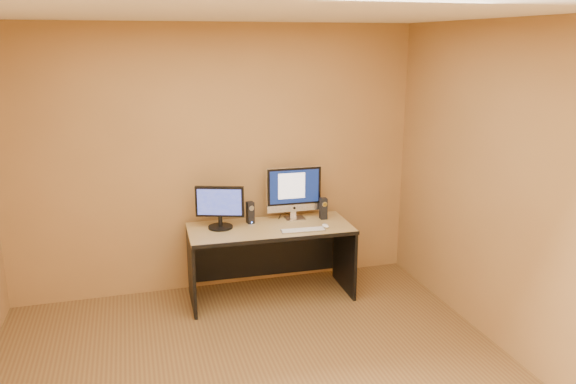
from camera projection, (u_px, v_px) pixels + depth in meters
name	position (u px, v px, depth m)	size (l,w,h in m)	color
walls	(265.00, 222.00, 3.61)	(4.00, 4.00, 2.60)	#A17541
ceiling	(263.00, 11.00, 3.27)	(4.00, 4.00, 0.00)	white
desk	(271.00, 262.00, 5.43)	(1.55, 0.68, 0.72)	tan
imac	(295.00, 193.00, 5.52)	(0.55, 0.20, 0.53)	silver
second_monitor	(220.00, 207.00, 5.26)	(0.46, 0.23, 0.41)	black
speaker_left	(250.00, 213.00, 5.43)	(0.07, 0.07, 0.21)	black
speaker_right	(323.00, 208.00, 5.56)	(0.07, 0.07, 0.21)	black
keyboard	(303.00, 230.00, 5.22)	(0.42, 0.11, 0.02)	#AFAFB3
mouse	(325.00, 226.00, 5.32)	(0.06, 0.10, 0.03)	white
cable_a	(291.00, 215.00, 5.69)	(0.01, 0.01, 0.21)	black
cable_b	(280.00, 216.00, 5.66)	(0.01, 0.01, 0.17)	black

